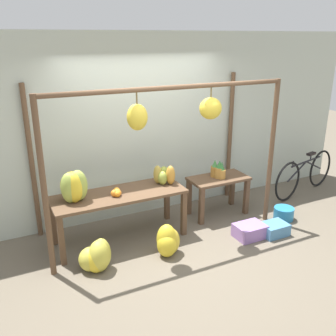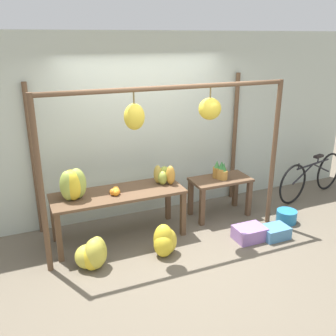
# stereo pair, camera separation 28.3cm
# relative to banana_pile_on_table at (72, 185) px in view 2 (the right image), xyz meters

# --- Properties ---
(ground_plane) EXTENTS (20.00, 20.00, 0.00)m
(ground_plane) POSITION_rel_banana_pile_on_table_xyz_m (1.21, -0.69, -0.90)
(ground_plane) COLOR #665B4C
(shop_wall_back) EXTENTS (8.00, 0.08, 2.80)m
(shop_wall_back) POSITION_rel_banana_pile_on_table_xyz_m (1.21, 0.69, 0.50)
(shop_wall_back) COLOR #B7C1B2
(shop_wall_back) RESTS_ON ground_plane
(stall_awning) EXTENTS (3.32, 1.22, 2.17)m
(stall_awning) POSITION_rel_banana_pile_on_table_xyz_m (1.25, -0.21, 0.63)
(stall_awning) COLOR brown
(stall_awning) RESTS_ON ground_plane
(display_table_main) EXTENTS (1.82, 0.65, 0.70)m
(display_table_main) POSITION_rel_banana_pile_on_table_xyz_m (0.60, -0.02, -0.30)
(display_table_main) COLOR brown
(display_table_main) RESTS_ON ground_plane
(display_table_side) EXTENTS (0.94, 0.49, 0.63)m
(display_table_side) POSITION_rel_banana_pile_on_table_xyz_m (2.27, 0.06, -0.42)
(display_table_side) COLOR brown
(display_table_side) RESTS_ON ground_plane
(banana_pile_on_table) EXTENTS (0.41, 0.38, 0.42)m
(banana_pile_on_table) POSITION_rel_banana_pile_on_table_xyz_m (0.00, 0.00, 0.00)
(banana_pile_on_table) COLOR #9EB247
(banana_pile_on_table) RESTS_ON display_table_main
(orange_pile) EXTENTS (0.15, 0.21, 0.09)m
(orange_pile) POSITION_rel_banana_pile_on_table_xyz_m (0.55, -0.06, -0.16)
(orange_pile) COLOR orange
(orange_pile) RESTS_ON display_table_main
(pineapple_cluster) EXTENTS (0.18, 0.24, 0.28)m
(pineapple_cluster) POSITION_rel_banana_pile_on_table_xyz_m (2.26, 0.06, -0.16)
(pineapple_cluster) COLOR #B27F38
(pineapple_cluster) RESTS_ON display_table_side
(banana_pile_ground_left) EXTENTS (0.47, 0.41, 0.41)m
(banana_pile_ground_left) POSITION_rel_banana_pile_on_table_xyz_m (0.09, -0.61, -0.72)
(banana_pile_ground_left) COLOR gold
(banana_pile_ground_left) RESTS_ON ground_plane
(banana_pile_ground_right) EXTENTS (0.41, 0.39, 0.43)m
(banana_pile_ground_right) POSITION_rel_banana_pile_on_table_xyz_m (1.02, -0.68, -0.71)
(banana_pile_ground_right) COLOR gold
(banana_pile_ground_right) RESTS_ON ground_plane
(fruit_crate_white) EXTENTS (0.42, 0.32, 0.19)m
(fruit_crate_white) POSITION_rel_banana_pile_on_table_xyz_m (2.27, -0.79, -0.80)
(fruit_crate_white) COLOR #9970B7
(fruit_crate_white) RESTS_ON ground_plane
(blue_bucket) EXTENTS (0.31, 0.31, 0.19)m
(blue_bucket) POSITION_rel_banana_pile_on_table_xyz_m (3.10, -0.57, -0.80)
(blue_bucket) COLOR teal
(blue_bucket) RESTS_ON ground_plane
(parked_bicycle) EXTENTS (1.74, 0.45, 0.74)m
(parked_bicycle) POSITION_rel_banana_pile_on_table_xyz_m (4.15, 0.08, -0.53)
(parked_bicycle) COLOR black
(parked_bicycle) RESTS_ON ground_plane
(papaya_pile) EXTENTS (0.31, 0.35, 0.28)m
(papaya_pile) POSITION_rel_banana_pile_on_table_xyz_m (1.31, 0.05, -0.08)
(papaya_pile) COLOR #93A33D
(papaya_pile) RESTS_ON display_table_main
(fruit_crate_purple) EXTENTS (0.38, 0.29, 0.17)m
(fruit_crate_purple) POSITION_rel_banana_pile_on_table_xyz_m (2.63, -0.88, -0.81)
(fruit_crate_purple) COLOR #4C84B2
(fruit_crate_purple) RESTS_ON ground_plane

